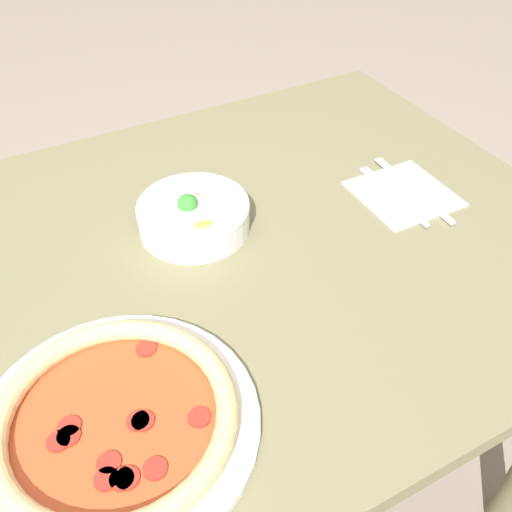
% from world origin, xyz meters
% --- Properties ---
extents(ground_plane, '(8.00, 8.00, 0.00)m').
position_xyz_m(ground_plane, '(0.00, 0.00, 0.00)').
color(ground_plane, gray).
extents(dining_table, '(1.27, 0.86, 0.75)m').
position_xyz_m(dining_table, '(0.00, 0.00, 0.65)').
color(dining_table, '#706B4C').
rests_on(dining_table, ground_plane).
extents(pizza, '(0.32, 0.32, 0.04)m').
position_xyz_m(pizza, '(-0.17, -0.22, 0.77)').
color(pizza, white).
rests_on(pizza, dining_table).
extents(bowl, '(0.18, 0.18, 0.07)m').
position_xyz_m(bowl, '(0.05, 0.07, 0.78)').
color(bowl, white).
rests_on(bowl, dining_table).
extents(napkin, '(0.16, 0.16, 0.00)m').
position_xyz_m(napkin, '(0.40, -0.02, 0.75)').
color(napkin, white).
rests_on(napkin, dining_table).
extents(fork, '(0.02, 0.18, 0.00)m').
position_xyz_m(fork, '(0.38, -0.02, 0.76)').
color(fork, silver).
rests_on(fork, napkin).
extents(knife, '(0.02, 0.21, 0.01)m').
position_xyz_m(knife, '(0.42, -0.02, 0.76)').
color(knife, silver).
rests_on(knife, napkin).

